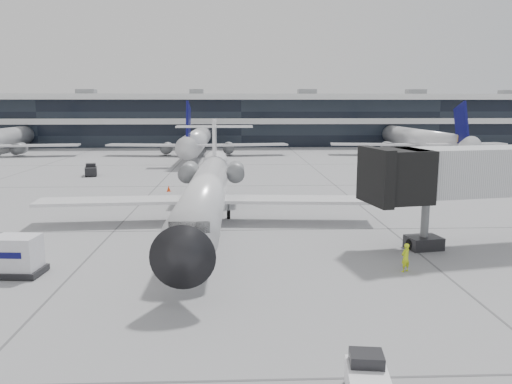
{
  "coord_description": "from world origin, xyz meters",
  "views": [
    {
      "loc": [
        -1.17,
        -35.13,
        8.99
      ],
      "look_at": [
        0.29,
        1.2,
        2.6
      ],
      "focal_mm": 35.0,
      "sensor_mm": 36.0,
      "label": 1
    }
  ],
  "objects_px": {
    "cargo_uld": "(17,256)",
    "baggage_tug": "(367,381)",
    "regional_jet": "(207,190)",
    "ramp_worker": "(405,258)"
  },
  "relations": [
    {
      "from": "regional_jet",
      "to": "ramp_worker",
      "type": "distance_m",
      "value": 16.64
    },
    {
      "from": "regional_jet",
      "to": "baggage_tug",
      "type": "xyz_separation_m",
      "value": [
        6.24,
        -23.74,
        -1.96
      ]
    },
    {
      "from": "baggage_tug",
      "to": "cargo_uld",
      "type": "relative_size",
      "value": 0.82
    },
    {
      "from": "regional_jet",
      "to": "ramp_worker",
      "type": "bearing_deg",
      "value": -46.07
    },
    {
      "from": "cargo_uld",
      "to": "baggage_tug",
      "type": "bearing_deg",
      "value": -32.56
    },
    {
      "from": "ramp_worker",
      "to": "cargo_uld",
      "type": "xyz_separation_m",
      "value": [
        -20.83,
        0.3,
        0.25
      ]
    },
    {
      "from": "ramp_worker",
      "to": "baggage_tug",
      "type": "relative_size",
      "value": 0.71
    },
    {
      "from": "regional_jet",
      "to": "baggage_tug",
      "type": "relative_size",
      "value": 14.49
    },
    {
      "from": "cargo_uld",
      "to": "ramp_worker",
      "type": "bearing_deg",
      "value": 4.19
    },
    {
      "from": "regional_jet",
      "to": "ramp_worker",
      "type": "xyz_separation_m",
      "value": [
        11.41,
        -11.98,
        -1.76
      ]
    }
  ]
}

